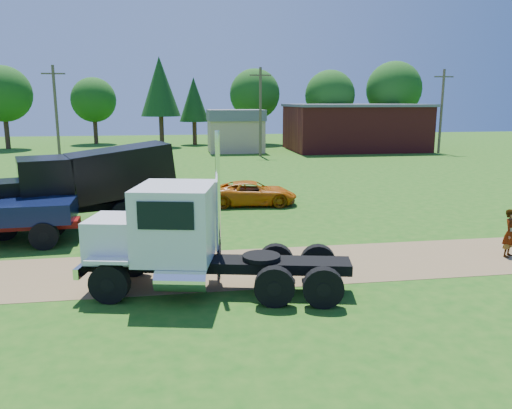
{
  "coord_description": "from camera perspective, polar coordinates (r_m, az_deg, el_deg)",
  "views": [
    {
      "loc": [
        -2.64,
        -16.32,
        5.66
      ],
      "look_at": [
        0.43,
        2.93,
        1.6
      ],
      "focal_mm": 35.0,
      "sensor_mm": 36.0,
      "label": 1
    }
  ],
  "objects": [
    {
      "name": "white_semi_tractor",
      "position": [
        15.13,
        -8.77,
        -3.8
      ],
      "size": [
        8.13,
        4.12,
        4.8
      ],
      "rotation": [
        0.0,
        0.0,
        -0.21
      ],
      "color": "black",
      "rests_on": "ground"
    },
    {
      "name": "ground",
      "position": [
        17.48,
        0.12,
        -7.13
      ],
      "size": [
        140.0,
        140.0,
        0.0
      ],
      "primitive_type": "plane",
      "color": "#1A5312",
      "rests_on": "ground"
    },
    {
      "name": "dirt_track",
      "position": [
        17.48,
        0.12,
        -7.11
      ],
      "size": [
        120.0,
        4.2,
        0.01
      ],
      "primitive_type": "cube",
      "color": "brown",
      "rests_on": "ground"
    },
    {
      "name": "tree_row",
      "position": [
        65.79,
        -3.09,
        12.55
      ],
      "size": [
        55.73,
        12.55,
        10.96
      ],
      "color": "#311C14",
      "rests_on": "ground"
    },
    {
      "name": "spectator_a",
      "position": [
        20.58,
        27.03,
        -2.94
      ],
      "size": [
        0.78,
        0.74,
        1.79
      ],
      "primitive_type": "imported",
      "rotation": [
        0.0,
        0.0,
        0.67
      ],
      "color": "#999999",
      "rests_on": "ground"
    },
    {
      "name": "utility_poles",
      "position": [
        52.05,
        0.51,
        10.72
      ],
      "size": [
        42.2,
        0.28,
        9.0
      ],
      "color": "brown",
      "rests_on": "ground"
    },
    {
      "name": "tan_shed",
      "position": [
        56.81,
        -2.35,
        8.49
      ],
      "size": [
        6.2,
        5.4,
        4.7
      ],
      "color": "tan",
      "rests_on": "ground"
    },
    {
      "name": "brick_building",
      "position": [
        60.06,
        11.19,
        8.68
      ],
      "size": [
        15.4,
        10.4,
        5.3
      ],
      "color": "maroon",
      "rests_on": "ground"
    },
    {
      "name": "black_dump_truck",
      "position": [
        24.18,
        -18.76,
        2.53
      ],
      "size": [
        8.7,
        5.0,
        3.71
      ],
      "rotation": [
        0.0,
        0.0,
        0.32
      ],
      "color": "black",
      "rests_on": "ground"
    },
    {
      "name": "orange_pickup",
      "position": [
        27.53,
        -0.35,
        1.31
      ],
      "size": [
        4.96,
        2.6,
        1.33
      ],
      "primitive_type": "imported",
      "rotation": [
        0.0,
        0.0,
        1.49
      ],
      "color": "#C05E09",
      "rests_on": "ground"
    },
    {
      "name": "spectator_b",
      "position": [
        22.85,
        -8.48,
        -0.36
      ],
      "size": [
        1.06,
        0.94,
        1.82
      ],
      "primitive_type": "imported",
      "rotation": [
        0.0,
        0.0,
        3.47
      ],
      "color": "#999999",
      "rests_on": "ground"
    }
  ]
}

